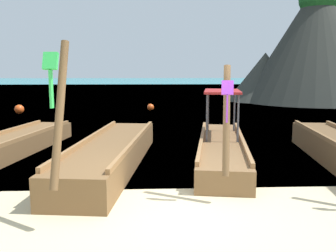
{
  "coord_description": "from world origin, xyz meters",
  "views": [
    {
      "loc": [
        -0.43,
        -5.93,
        2.27
      ],
      "look_at": [
        0.0,
        3.02,
        0.94
      ],
      "focal_mm": 39.65,
      "sensor_mm": 36.0,
      "label": 1
    }
  ],
  "objects_px": {
    "karst_rock": "(310,45)",
    "mooring_buoy_near": "(19,109)",
    "longtail_boat_yellow_ribbon": "(12,145)",
    "longtail_boat_violet_ribbon": "(222,147)",
    "longtail_boat_green_ribbon": "(112,153)",
    "mooring_buoy_far": "(151,107)"
  },
  "relations": [
    {
      "from": "karst_rock",
      "to": "mooring_buoy_near",
      "type": "relative_size",
      "value": 22.92
    },
    {
      "from": "longtail_boat_yellow_ribbon",
      "to": "karst_rock",
      "type": "relative_size",
      "value": 0.56
    },
    {
      "from": "karst_rock",
      "to": "longtail_boat_violet_ribbon",
      "type": "bearing_deg",
      "value": -119.07
    },
    {
      "from": "longtail_boat_yellow_ribbon",
      "to": "longtail_boat_green_ribbon",
      "type": "bearing_deg",
      "value": -26.44
    },
    {
      "from": "longtail_boat_green_ribbon",
      "to": "mooring_buoy_far",
      "type": "distance_m",
      "value": 12.76
    },
    {
      "from": "longtail_boat_green_ribbon",
      "to": "longtail_boat_violet_ribbon",
      "type": "relative_size",
      "value": 1.08
    },
    {
      "from": "longtail_boat_green_ribbon",
      "to": "longtail_boat_violet_ribbon",
      "type": "bearing_deg",
      "value": 12.78
    },
    {
      "from": "karst_rock",
      "to": "longtail_boat_green_ribbon",
      "type": "bearing_deg",
      "value": -124.48
    },
    {
      "from": "mooring_buoy_far",
      "to": "karst_rock",
      "type": "bearing_deg",
      "value": 26.24
    },
    {
      "from": "longtail_boat_yellow_ribbon",
      "to": "longtail_boat_violet_ribbon",
      "type": "relative_size",
      "value": 1.01
    },
    {
      "from": "mooring_buoy_near",
      "to": "longtail_boat_yellow_ribbon",
      "type": "bearing_deg",
      "value": -72.03
    },
    {
      "from": "longtail_boat_yellow_ribbon",
      "to": "mooring_buoy_far",
      "type": "relative_size",
      "value": 16.2
    },
    {
      "from": "longtail_boat_green_ribbon",
      "to": "karst_rock",
      "type": "relative_size",
      "value": 0.6
    },
    {
      "from": "mooring_buoy_near",
      "to": "longtail_boat_violet_ribbon",
      "type": "bearing_deg",
      "value": -50.33
    },
    {
      "from": "longtail_boat_yellow_ribbon",
      "to": "mooring_buoy_far",
      "type": "bearing_deg",
      "value": 71.37
    },
    {
      "from": "longtail_boat_yellow_ribbon",
      "to": "longtail_boat_green_ribbon",
      "type": "distance_m",
      "value": 3.21
    },
    {
      "from": "karst_rock",
      "to": "mooring_buoy_far",
      "type": "height_order",
      "value": "karst_rock"
    },
    {
      "from": "longtail_boat_yellow_ribbon",
      "to": "mooring_buoy_far",
      "type": "height_order",
      "value": "longtail_boat_yellow_ribbon"
    },
    {
      "from": "longtail_boat_green_ribbon",
      "to": "mooring_buoy_far",
      "type": "xyz_separation_m",
      "value": [
        0.94,
        12.73,
        -0.12
      ]
    },
    {
      "from": "karst_rock",
      "to": "mooring_buoy_near",
      "type": "bearing_deg",
      "value": -158.96
    },
    {
      "from": "karst_rock",
      "to": "longtail_boat_yellow_ribbon",
      "type": "bearing_deg",
      "value": -132.36
    },
    {
      "from": "longtail_boat_violet_ribbon",
      "to": "longtail_boat_yellow_ribbon",
      "type": "bearing_deg",
      "value": 171.96
    }
  ]
}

